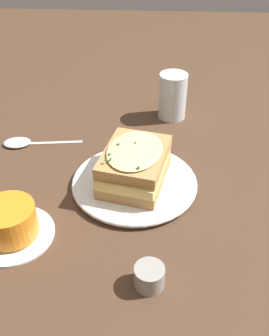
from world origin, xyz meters
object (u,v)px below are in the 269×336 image
at_px(dinner_plate, 134,183).
at_px(sandwich, 134,165).
at_px(spoon, 21,142).
at_px(teacup_with_saucer, 10,224).
at_px(condiment_pot, 149,277).
at_px(water_glass, 173,96).

relative_size(dinner_plate, sandwich, 1.41).
height_order(sandwich, spoon, sandwich).
bearing_deg(teacup_with_saucer, sandwich, 159.87).
bearing_deg(spoon, teacup_with_saucer, -173.85).
xyz_separation_m(sandwich, teacup_with_saucer, (-0.20, -0.14, -0.02)).
distance_m(sandwich, condiment_pot, 0.23).
relative_size(dinner_plate, teacup_with_saucer, 1.75).
distance_m(water_glass, condiment_pot, 0.50).
relative_size(sandwich, spoon, 0.97).
xyz_separation_m(teacup_with_saucer, condiment_pot, (0.23, -0.08, -0.01)).
relative_size(sandwich, teacup_with_saucer, 1.24).
distance_m(teacup_with_saucer, spoon, 0.28).
distance_m(teacup_with_saucer, water_glass, 0.50).
relative_size(spoon, condiment_pot, 3.91).
xyz_separation_m(water_glass, condiment_pot, (-0.04, -0.50, -0.04)).
height_order(spoon, condiment_pot, condiment_pot).
relative_size(teacup_with_saucer, water_glass, 1.25).
bearing_deg(sandwich, teacup_with_saucer, -143.94).
relative_size(teacup_with_saucer, spoon, 0.78).
bearing_deg(spoon, condiment_pot, -147.37).
height_order(dinner_plate, spoon, dinner_plate).
height_order(dinner_plate, sandwich, sandwich).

